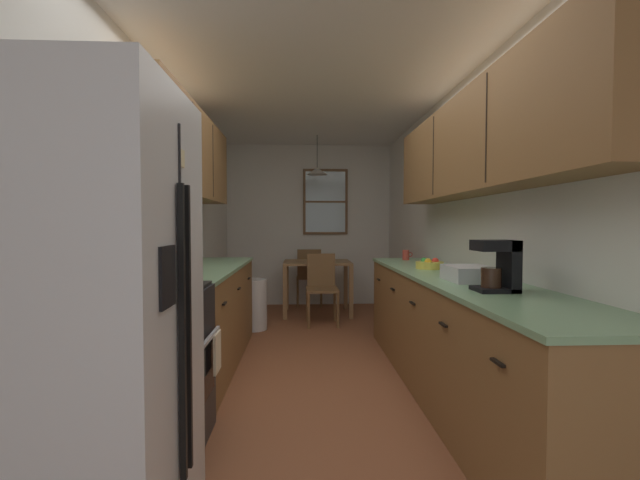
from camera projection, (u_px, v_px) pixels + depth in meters
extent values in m
plane|color=brown|center=(314.00, 356.00, 3.94)|extent=(12.00, 12.00, 0.00)
cube|color=silver|center=(172.00, 225.00, 3.83)|extent=(0.10, 9.00, 2.55)
cube|color=silver|center=(452.00, 225.00, 3.96)|extent=(0.10, 9.00, 2.55)
cube|color=silver|center=(309.00, 225.00, 6.54)|extent=(4.40, 0.10, 2.55)
cube|color=white|center=(314.00, 86.00, 3.85)|extent=(4.40, 9.00, 0.08)
cube|color=silver|center=(92.00, 318.00, 1.60)|extent=(0.69, 0.76, 1.81)
cube|color=black|center=(182.00, 330.00, 1.62)|extent=(0.01, 0.01, 1.63)
cube|color=black|center=(182.00, 333.00, 1.58)|extent=(0.02, 0.02, 1.16)
cube|color=black|center=(188.00, 328.00, 1.66)|extent=(0.02, 0.02, 1.16)
cube|color=black|center=(168.00, 277.00, 1.44)|extent=(0.01, 0.15, 0.22)
cube|color=beige|center=(182.00, 159.00, 1.63)|extent=(0.01, 0.05, 0.07)
cube|color=black|center=(150.00, 370.00, 2.31)|extent=(0.62, 0.59, 0.90)
cube|color=black|center=(206.00, 374.00, 2.32)|extent=(0.01, 0.41, 0.30)
cube|color=silver|center=(210.00, 338.00, 2.32)|extent=(0.02, 0.47, 0.02)
cube|color=black|center=(148.00, 289.00, 2.29)|extent=(0.59, 0.56, 0.02)
cube|color=black|center=(97.00, 274.00, 2.27)|extent=(0.06, 0.59, 0.20)
cylinder|color=#2D2D2D|center=(112.00, 291.00, 2.15)|extent=(0.15, 0.15, 0.01)
cylinder|color=#2D2D2D|center=(133.00, 284.00, 2.41)|extent=(0.15, 0.15, 0.01)
cylinder|color=#2D2D2D|center=(166.00, 290.00, 2.17)|extent=(0.15, 0.15, 0.01)
cylinder|color=#2D2D2D|center=(180.00, 283.00, 2.42)|extent=(0.15, 0.15, 0.01)
cube|color=black|center=(124.00, 158.00, 2.26)|extent=(0.38, 0.58, 0.30)
cube|color=black|center=(156.00, 156.00, 2.21)|extent=(0.01, 0.35, 0.19)
cube|color=#2D2D33|center=(171.00, 164.00, 2.46)|extent=(0.01, 0.12, 0.19)
cube|color=brown|center=(205.00, 318.00, 3.66)|extent=(0.60, 2.11, 0.87)
cube|color=#7AA87A|center=(204.00, 268.00, 3.65)|extent=(0.63, 2.13, 0.03)
cube|color=black|center=(225.00, 304.00, 2.97)|extent=(0.02, 0.10, 0.01)
cube|color=black|center=(239.00, 289.00, 3.67)|extent=(0.02, 0.10, 0.01)
cube|color=black|center=(249.00, 278.00, 4.37)|extent=(0.02, 0.10, 0.01)
cube|color=brown|center=(185.00, 154.00, 3.55)|extent=(0.32, 2.21, 0.76)
cube|color=#2D2319|center=(193.00, 146.00, 3.20)|extent=(0.01, 0.01, 0.70)
cube|color=#2D2319|center=(213.00, 161.00, 3.93)|extent=(0.01, 0.01, 0.70)
cube|color=brown|center=(453.00, 338.00, 3.01)|extent=(0.60, 3.24, 0.87)
cube|color=#7AA87A|center=(454.00, 278.00, 2.99)|extent=(0.63, 3.26, 0.03)
cube|color=black|center=(498.00, 363.00, 1.69)|extent=(0.02, 0.10, 0.01)
cube|color=black|center=(443.00, 325.00, 2.34)|extent=(0.02, 0.10, 0.01)
cube|color=black|center=(412.00, 303.00, 2.98)|extent=(0.02, 0.10, 0.01)
cube|color=black|center=(392.00, 289.00, 3.63)|extent=(0.02, 0.10, 0.01)
cube|color=black|center=(378.00, 280.00, 4.28)|extent=(0.02, 0.10, 0.01)
cube|color=brown|center=(478.00, 144.00, 2.91)|extent=(0.32, 2.94, 0.71)
cube|color=#2D2319|center=(486.00, 128.00, 2.42)|extent=(0.01, 0.01, 0.65)
cube|color=#2D2319|center=(433.00, 156.00, 3.39)|extent=(0.01, 0.01, 0.65)
cube|color=olive|center=(317.00, 262.00, 5.81)|extent=(0.95, 0.73, 0.03)
cube|color=olive|center=(285.00, 293.00, 5.46)|extent=(0.06, 0.06, 0.73)
cube|color=olive|center=(351.00, 292.00, 5.51)|extent=(0.06, 0.06, 0.73)
cube|color=olive|center=(287.00, 285.00, 6.14)|extent=(0.06, 0.06, 0.73)
cube|color=olive|center=(346.00, 285.00, 6.18)|extent=(0.06, 0.06, 0.73)
cube|color=brown|center=(322.00, 290.00, 5.18)|extent=(0.41, 0.41, 0.04)
cube|color=brown|center=(321.00, 271.00, 5.35)|extent=(0.37, 0.04, 0.45)
cylinder|color=brown|center=(338.00, 311.00, 5.02)|extent=(0.04, 0.04, 0.43)
cylinder|color=brown|center=(309.00, 311.00, 4.99)|extent=(0.04, 0.04, 0.43)
cylinder|color=brown|center=(335.00, 305.00, 5.38)|extent=(0.04, 0.04, 0.43)
cylinder|color=brown|center=(307.00, 305.00, 5.35)|extent=(0.04, 0.04, 0.43)
cube|color=brown|center=(309.00, 277.00, 6.46)|extent=(0.41, 0.41, 0.04)
cube|color=brown|center=(309.00, 264.00, 6.27)|extent=(0.37, 0.04, 0.45)
cylinder|color=brown|center=(298.00, 290.00, 6.64)|extent=(0.04, 0.04, 0.43)
cylinder|color=brown|center=(320.00, 290.00, 6.65)|extent=(0.04, 0.04, 0.43)
cylinder|color=brown|center=(298.00, 294.00, 6.28)|extent=(0.04, 0.04, 0.43)
cylinder|color=brown|center=(321.00, 293.00, 6.29)|extent=(0.04, 0.04, 0.43)
cylinder|color=black|center=(317.00, 151.00, 5.75)|extent=(0.01, 0.01, 0.46)
cone|color=#B7B2A8|center=(317.00, 171.00, 5.76)|extent=(0.29, 0.29, 0.10)
sphere|color=white|center=(317.00, 170.00, 5.76)|extent=(0.06, 0.06, 0.06)
cube|color=brown|center=(325.00, 202.00, 6.47)|extent=(0.71, 0.04, 1.04)
cube|color=silver|center=(325.00, 202.00, 6.45)|extent=(0.63, 0.01, 0.96)
cube|color=brown|center=(325.00, 202.00, 6.45)|extent=(0.63, 0.02, 0.03)
cylinder|color=silver|center=(254.00, 304.00, 4.95)|extent=(0.31, 0.31, 0.61)
cylinder|color=red|center=(174.00, 267.00, 2.78)|extent=(0.10, 0.10, 0.18)
cylinder|color=white|center=(173.00, 252.00, 2.77)|extent=(0.11, 0.11, 0.02)
cube|color=beige|center=(217.00, 352.00, 2.47)|extent=(0.02, 0.16, 0.24)
cube|color=black|center=(494.00, 289.00, 2.28)|extent=(0.22, 0.18, 0.02)
cube|color=black|center=(509.00, 266.00, 2.28)|extent=(0.06, 0.18, 0.29)
cube|color=black|center=(495.00, 246.00, 2.27)|extent=(0.22, 0.18, 0.06)
cylinder|color=#331E14|center=(491.00, 277.00, 2.28)|extent=(0.11, 0.11, 0.11)
cylinder|color=#BF3F33|center=(406.00, 255.00, 4.35)|extent=(0.07, 0.07, 0.11)
torus|color=#BF3F33|center=(410.00, 255.00, 4.35)|extent=(0.05, 0.01, 0.05)
cylinder|color=#E5D14C|center=(430.00, 265.00, 3.48)|extent=(0.23, 0.23, 0.06)
cylinder|color=black|center=(430.00, 263.00, 3.48)|extent=(0.19, 0.19, 0.03)
sphere|color=red|center=(435.00, 261.00, 3.49)|extent=(0.06, 0.06, 0.06)
sphere|color=green|center=(424.00, 261.00, 3.52)|extent=(0.06, 0.06, 0.06)
sphere|color=yellow|center=(428.00, 262.00, 3.43)|extent=(0.06, 0.06, 0.06)
cube|color=silver|center=(469.00, 273.00, 2.71)|extent=(0.28, 0.34, 0.10)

